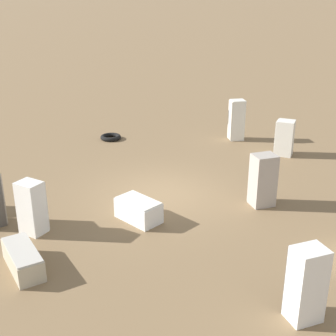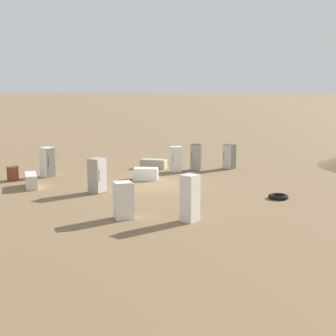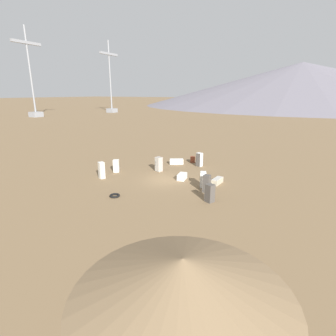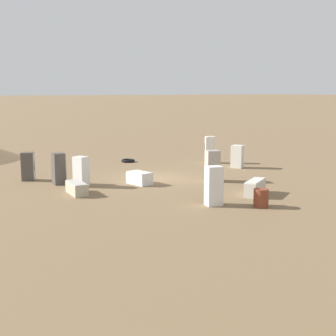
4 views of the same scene
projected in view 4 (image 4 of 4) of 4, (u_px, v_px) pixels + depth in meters
ground_plane at (154, 178)px, 27.40m from camera, size 1000.00×1000.00×0.00m
discarded_fridge_0 at (139, 178)px, 25.53m from camera, size 1.53×1.03×0.67m
discarded_fridge_1 at (255, 187)px, 22.89m from camera, size 1.44×1.85×0.73m
discarded_fridge_2 at (81, 171)px, 24.88m from camera, size 0.86×0.82×1.60m
discarded_fridge_3 at (59, 169)px, 25.40m from camera, size 0.62×0.66×1.71m
discarded_fridge_4 at (210, 150)px, 32.99m from camera, size 0.78×0.83×1.88m
discarded_fridge_5 at (77, 188)px, 23.06m from camera, size 1.76×0.79×0.60m
discarded_fridge_6 at (214, 186)px, 20.73m from camera, size 0.77×0.82×1.76m
discarded_fridge_7 at (212, 166)px, 26.28m from camera, size 0.85×0.88×1.75m
discarded_fridge_8 at (28, 166)px, 26.54m from camera, size 0.85×0.90×1.61m
discarded_fridge_9 at (237, 157)px, 30.89m from camera, size 0.97×0.94×1.50m
scrap_tire at (128, 161)px, 33.50m from camera, size 0.96×0.96×0.20m
rusty_barrel at (261, 198)px, 20.46m from camera, size 0.65×0.65×0.81m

